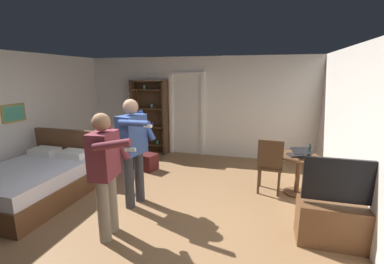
# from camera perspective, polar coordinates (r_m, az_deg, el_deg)

# --- Properties ---
(ground_plane) EXTENTS (7.20, 7.20, 0.00)m
(ground_plane) POSITION_cam_1_polar(r_m,az_deg,el_deg) (4.10, -11.04, -18.03)
(ground_plane) COLOR olive
(wall_back) EXTENTS (6.08, 0.12, 2.51)m
(wall_back) POSITION_cam_1_polar(r_m,az_deg,el_deg) (6.73, 1.09, 5.58)
(wall_back) COLOR silver
(wall_back) RESTS_ON ground_plane
(doorway_frame) EXTENTS (0.93, 0.08, 2.13)m
(doorway_frame) POSITION_cam_1_polar(r_m,az_deg,el_deg) (6.72, -1.18, 5.31)
(doorway_frame) COLOR white
(doorway_frame) RESTS_ON ground_plane
(bed) EXTENTS (1.49, 1.93, 1.02)m
(bed) POSITION_cam_1_polar(r_m,az_deg,el_deg) (5.21, -31.14, -9.16)
(bed) COLOR brown
(bed) RESTS_ON ground_plane
(bookshelf) EXTENTS (0.95, 0.32, 1.93)m
(bookshelf) POSITION_cam_1_polar(r_m,az_deg,el_deg) (6.95, -9.19, 3.83)
(bookshelf) COLOR #4C331E
(bookshelf) RESTS_ON ground_plane
(tv_flatscreen) EXTENTS (0.96, 0.40, 1.12)m
(tv_flatscreen) POSITION_cam_1_polar(r_m,az_deg,el_deg) (3.81, 29.63, -16.35)
(tv_flatscreen) COLOR brown
(tv_flatscreen) RESTS_ON ground_plane
(side_table) EXTENTS (0.70, 0.70, 0.70)m
(side_table) POSITION_cam_1_polar(r_m,az_deg,el_deg) (4.92, 22.32, -7.33)
(side_table) COLOR brown
(side_table) RESTS_ON ground_plane
(laptop) EXTENTS (0.41, 0.42, 0.16)m
(laptop) POSITION_cam_1_polar(r_m,az_deg,el_deg) (4.80, 22.47, -4.38)
(laptop) COLOR black
(laptop) RESTS_ON side_table
(bottle_on_table) EXTENTS (0.06, 0.06, 0.24)m
(bottle_on_table) POSITION_cam_1_polar(r_m,az_deg,el_deg) (4.77, 24.43, -4.02)
(bottle_on_table) COLOR #223230
(bottle_on_table) RESTS_ON side_table
(wooden_chair) EXTENTS (0.45, 0.45, 0.99)m
(wooden_chair) POSITION_cam_1_polar(r_m,az_deg,el_deg) (4.76, 16.74, -6.71)
(wooden_chair) COLOR #4C331E
(wooden_chair) RESTS_ON ground_plane
(person_blue_shirt) EXTENTS (0.69, 0.56, 1.63)m
(person_blue_shirt) POSITION_cam_1_polar(r_m,az_deg,el_deg) (3.42, -18.46, -7.61)
(person_blue_shirt) COLOR gray
(person_blue_shirt) RESTS_ON ground_plane
(person_striped_shirt) EXTENTS (0.68, 0.71, 1.71)m
(person_striped_shirt) POSITION_cam_1_polar(r_m,az_deg,el_deg) (4.14, -12.80, -2.80)
(person_striped_shirt) COLOR #333338
(person_striped_shirt) RESTS_ON ground_plane
(suitcase_dark) EXTENTS (0.60, 0.46, 0.36)m
(suitcase_dark) POSITION_cam_1_polar(r_m,az_deg,el_deg) (5.90, -10.31, -6.35)
(suitcase_dark) COLOR #4C1919
(suitcase_dark) RESTS_ON ground_plane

